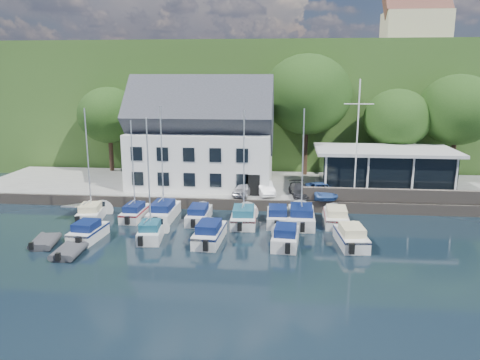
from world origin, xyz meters
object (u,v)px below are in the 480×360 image
Objects in this scene: club_pavilion at (383,169)px; boat_r2_3 at (285,235)px; car_silver at (244,189)px; boat_r1_0 at (89,171)px; boat_r1_1 at (133,171)px; boat_r1_7 at (336,215)px; boat_r2_4 at (351,235)px; boat_r2_0 at (88,230)px; dinghy_0 at (45,241)px; dinghy_1 at (69,250)px; car_blue at (321,190)px; boat_r1_2 at (162,164)px; boat_r1_6 at (303,167)px; car_dgrey at (300,190)px; boat_r1_4 at (244,171)px; boat_r1_5 at (278,215)px; boat_r2_2 at (209,231)px; car_white at (265,188)px; boat_r2_1 at (149,182)px; flagpole at (357,141)px; boat_r1_3 at (199,213)px; harbor_building at (202,143)px.

club_pavilion is 16.72m from boat_r2_3.
car_silver is 14.00m from boat_r1_0.
boat_r1_1 is 17.33m from boat_r1_7.
boat_r1_0 is at bearing 162.58° from boat_r2_4.
boat_r2_0 is 1.73× the size of dinghy_0.
dinghy_1 is at bearing -144.77° from club_pavilion.
boat_r1_2 reaches higher than car_blue.
boat_r1_2 is at bearing -157.39° from club_pavilion.
car_silver is 18.04m from dinghy_0.
boat_r1_6 reaches higher than club_pavilion.
car_dgrey is 0.44× the size of boat_r1_4.
boat_r1_5 is (12.19, -0.23, -3.37)m from boat_r1_1.
boat_r2_2 is at bearing -47.18° from boat_r1_2.
car_white reaches higher than dinghy_1.
boat_r1_7 is 2.02× the size of dinghy_0.
car_dgrey is 0.45× the size of boat_r2_1.
boat_r2_3 is (-4.14, -5.41, 0.03)m from boat_r1_7.
flagpole is 7.38m from boat_r1_7.
boat_r2_4 is at bearing -20.36° from boat_r1_0.
boat_r2_2 is 9.83m from dinghy_1.
boat_r1_6 is at bearing 3.23° from boat_r1_4.
boat_r1_2 is at bearing 61.25° from dinghy_1.
boat_r1_4 is (-4.70, -5.77, 2.92)m from car_dgrey.
boat_r1_2 is 1.58× the size of boat_r1_7.
boat_r1_3 is 1.05× the size of boat_r2_4.
car_blue is at bearing 76.98° from boat_r2_3.
car_blue is at bearing 6.71° from boat_r1_0.
boat_r1_5 reaches higher than boat_r1_3.
boat_r1_2 is at bearing -165.52° from car_dgrey.
boat_r2_4 is at bearing -18.02° from boat_r1_2.
boat_r2_2 reaches higher than boat_r1_3.
boat_r1_1 is at bearing 158.64° from boat_r2_4.
car_white reaches higher than boat_r2_0.
car_dgrey is 0.47× the size of boat_r1_0.
boat_r1_3 is 11.32m from dinghy_1.
boat_r1_2 is 15.07m from boat_r1_7.
car_blue reaches higher than boat_r2_2.
boat_r1_0 is 1.03× the size of boat_r1_1.
boat_r1_5 is 0.88× the size of boat_r2_2.
boat_r1_2 is 10.86m from dinghy_0.
boat_r1_4 is 1.60× the size of boat_r1_5.
harbor_building is 2.39× the size of boat_r1_7.
harbor_building is 3.61× the size of car_blue.
boat_r1_6 is 9.37m from boat_r2_2.
boat_r2_1 is 2.90× the size of dinghy_1.
boat_r1_1 is at bearing 148.43° from boat_r2_2.
boat_r2_4 is at bearing -45.73° from harbor_building.
car_dgrey is at bearing 121.39° from boat_r1_7.
car_silver is at bearing 120.38° from boat_r1_5.
dinghy_1 is (-12.70, -14.19, -1.28)m from car_white.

